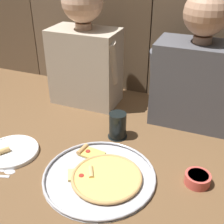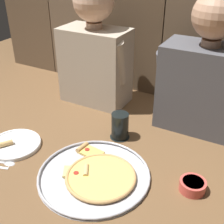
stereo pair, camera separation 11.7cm
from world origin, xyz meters
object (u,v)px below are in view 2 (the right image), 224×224
Objects in this scene: diner_left at (95,46)px; pizza_tray at (96,175)px; drinking_glass at (120,126)px; dipping_bowl at (193,185)px; dinner_plate at (15,144)px; diner_right at (206,70)px.

pizza_tray is at bearing -58.96° from diner_left.
drinking_glass is 0.42m from dipping_bowl.
dinner_plate is 1.87× the size of drinking_glass.
drinking_glass reaches higher than dipping_bowl.
dipping_bowl is (0.74, 0.11, 0.01)m from dinner_plate.
diner_left is at bearing 146.72° from dipping_bowl.
dipping_bowl is at bearing -33.28° from diner_left.
dinner_plate is 0.62m from diner_left.
dinner_plate is at bearing -171.72° from dipping_bowl.
diner_right is (-0.09, 0.43, 0.26)m from dipping_bowl.
drinking_glass is 1.28× the size of dipping_bowl.
pizza_tray is at bearing -81.23° from drinking_glass.
diner_left reaches higher than pizza_tray.
drinking_glass is at bearing -137.27° from diner_right.
diner_left is at bearing 81.03° from dinner_plate.
diner_right is at bearing -0.03° from diner_left.
diner_right is (0.65, 0.54, 0.27)m from dinner_plate.
dinner_plate is at bearing -179.57° from pizza_tray.
dipping_bowl is at bearing -77.76° from diner_right.
drinking_glass reaches higher than dinner_plate.
diner_left reaches higher than dipping_bowl.
pizza_tray is at bearing 0.43° from dinner_plate.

